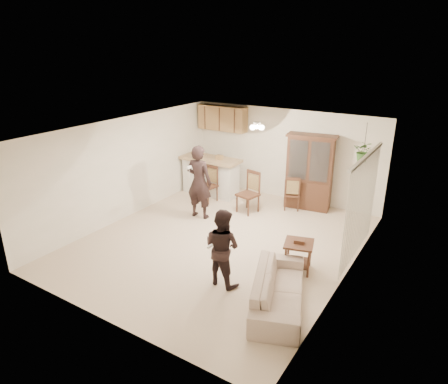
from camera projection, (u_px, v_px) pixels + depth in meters
The scene contains 23 objects.
floor at pixel (221, 241), 8.87m from camera, with size 6.50×6.50×0.00m, color beige.
ceiling at pixel (220, 130), 8.00m from camera, with size 5.50×6.50×0.02m, color silver.
wall_back at pixel (284, 154), 11.01m from camera, with size 5.50×0.02×2.50m, color white.
wall_front at pixel (101, 252), 5.86m from camera, with size 5.50×0.02×2.50m, color white.
wall_left at pixel (127, 168), 9.81m from camera, with size 0.02×6.50×2.50m, color white.
wall_right at pixel (351, 217), 7.06m from camera, with size 0.02×6.50×2.50m, color white.
breakfast_bar at pixel (211, 178), 11.49m from camera, with size 1.60×0.55×1.00m, color silver.
bar_top at pixel (211, 159), 11.29m from camera, with size 1.75×0.70×0.08m, color tan.
upper_cabinets at pixel (223, 118), 11.52m from camera, with size 1.50×0.34×0.70m, color olive.
vertical_blinds at pixel (361, 208), 7.85m from camera, with size 0.06×2.30×2.10m, color beige, non-canonical shape.
ceiling_fixture at pixel (257, 126), 8.88m from camera, with size 0.36×0.36×0.20m, color beige, non-canonical shape.
hanging_plant at pixel (364, 151), 8.98m from camera, with size 0.43×0.37×0.48m, color #2B6327.
plant_cord at pixel (366, 137), 8.86m from camera, with size 0.01×0.01×0.65m, color black.
sofa at pixel (279, 285), 6.61m from camera, with size 1.87×0.73×0.73m, color beige.
adult at pixel (199, 183), 9.83m from camera, with size 0.66×0.43×1.80m, color black.
child at pixel (222, 250), 7.12m from camera, with size 0.66×0.51×1.35m, color black.
china_hutch at pixel (309, 173), 10.37m from camera, with size 1.31×0.67×1.98m.
side_table at pixel (298, 256), 7.65m from camera, with size 0.66×0.66×0.65m.
chair_bar at pixel (208, 192), 11.04m from camera, with size 0.50×0.50×0.99m.
chair_hutch_left at pixel (248, 201), 10.31m from camera, with size 0.57×0.57×1.08m.
chair_hutch_right at pixel (292, 199), 10.53m from camera, with size 0.54×0.54×0.93m.
controller_adult at pixel (189, 167), 9.29m from camera, with size 0.05×0.16×0.05m, color white.
controller_child at pixel (210, 246), 6.79m from camera, with size 0.04×0.13×0.04m, color white.
Camera 1 is at (4.30, -6.66, 4.14)m, focal length 32.00 mm.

